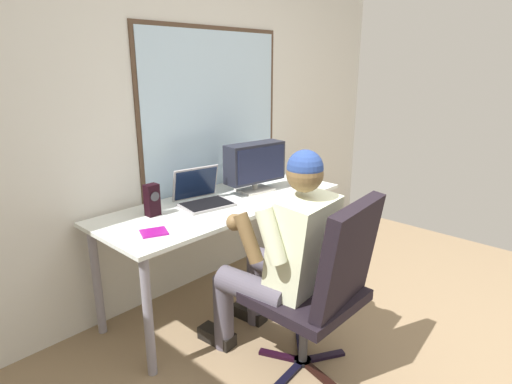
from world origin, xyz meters
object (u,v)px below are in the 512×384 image
(wine_glass, at_px, (297,174))
(cd_case, at_px, (154,232))
(crt_monitor, at_px, (255,164))
(laptop, at_px, (202,195))
(desk, at_px, (224,213))
(desk_speaker, at_px, (152,200))
(office_chair, at_px, (326,280))
(person_seated, at_px, (283,253))

(wine_glass, distance_m, cd_case, 1.27)
(crt_monitor, relative_size, laptop, 1.25)
(crt_monitor, distance_m, cd_case, 1.01)
(crt_monitor, distance_m, wine_glass, 0.35)
(cd_case, bearing_deg, desk, 11.78)
(desk_speaker, bearing_deg, laptop, -6.99)
(desk, height_order, crt_monitor, crt_monitor)
(office_chair, distance_m, person_seated, 0.28)
(crt_monitor, xyz_separation_m, laptop, (-0.46, 0.06, -0.14))
(laptop, height_order, cd_case, laptop)
(wine_glass, relative_size, desk_speaker, 0.79)
(office_chair, xyz_separation_m, wine_glass, (0.78, 0.80, 0.29))
(person_seated, bearing_deg, cd_case, 130.24)
(laptop, xyz_separation_m, wine_glass, (0.75, -0.23, 0.04))
(desk, height_order, desk_speaker, desk_speaker)
(person_seated, height_order, crt_monitor, person_seated)
(office_chair, xyz_separation_m, cd_case, (-0.49, 0.82, 0.19))
(office_chair, relative_size, laptop, 2.69)
(person_seated, bearing_deg, crt_monitor, 53.38)
(desk, height_order, wine_glass, wine_glass)
(desk_speaker, distance_m, cd_case, 0.31)
(office_chair, bearing_deg, wine_glass, 45.70)
(person_seated, height_order, desk_speaker, person_seated)
(desk, height_order, cd_case, cd_case)
(laptop, bearing_deg, office_chair, -91.79)
(laptop, bearing_deg, wine_glass, -16.87)
(office_chair, bearing_deg, cd_case, 120.73)
(cd_case, bearing_deg, crt_monitor, 8.58)
(office_chair, distance_m, wine_glass, 1.15)
(desk, bearing_deg, wine_glass, -14.34)
(person_seated, distance_m, crt_monitor, 0.92)
(desk, xyz_separation_m, cd_case, (-0.65, -0.14, 0.09))
(desk_speaker, bearing_deg, office_chair, -73.17)
(office_chair, xyz_separation_m, person_seated, (-0.02, 0.27, 0.08))
(desk, bearing_deg, person_seated, -105.78)
(desk_speaker, xyz_separation_m, cd_case, (-0.16, -0.25, -0.09))
(crt_monitor, height_order, desk_speaker, crt_monitor)
(crt_monitor, relative_size, desk_speaker, 2.37)
(person_seated, distance_m, cd_case, 0.72)
(wine_glass, bearing_deg, office_chair, -134.30)
(desk, distance_m, laptop, 0.21)
(office_chair, height_order, cd_case, office_chair)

